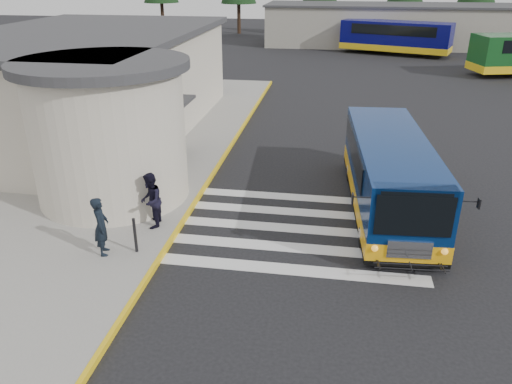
# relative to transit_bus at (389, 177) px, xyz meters

# --- Properties ---
(ground) EXTENTS (140.00, 140.00, 0.00)m
(ground) POSITION_rel_transit_bus_xyz_m (-2.57, -1.17, -1.20)
(ground) COLOR black
(ground) RESTS_ON ground
(sidewalk) EXTENTS (10.00, 34.00, 0.15)m
(sidewalk) POSITION_rel_transit_bus_xyz_m (-11.57, 2.83, -1.13)
(sidewalk) COLOR gray
(sidewalk) RESTS_ON ground
(curb_strip) EXTENTS (0.12, 34.00, 0.16)m
(curb_strip) POSITION_rel_transit_bus_xyz_m (-6.62, 2.83, -1.12)
(curb_strip) COLOR yellow
(curb_strip) RESTS_ON ground
(station_building) EXTENTS (12.70, 18.70, 4.80)m
(station_building) POSITION_rel_transit_bus_xyz_m (-13.42, 5.73, 1.36)
(station_building) COLOR beige
(station_building) RESTS_ON ground
(crosswalk) EXTENTS (8.00, 5.35, 0.01)m
(crosswalk) POSITION_rel_transit_bus_xyz_m (-3.07, -1.97, -1.20)
(crosswalk) COLOR silver
(crosswalk) RESTS_ON ground
(depot_building) EXTENTS (26.40, 8.40, 4.20)m
(depot_building) POSITION_rel_transit_bus_xyz_m (3.43, 40.83, 0.90)
(depot_building) COLOR gray
(depot_building) RESTS_ON ground
(transit_bus) EXTENTS (3.31, 9.06, 2.52)m
(transit_bus) POSITION_rel_transit_bus_xyz_m (0.00, 0.00, 0.00)
(transit_bus) COLOR navy
(transit_bus) RESTS_ON ground
(pedestrian_a) EXTENTS (0.61, 0.74, 1.75)m
(pedestrian_a) POSITION_rel_transit_bus_xyz_m (-8.24, -4.58, -0.18)
(pedestrian_a) COLOR black
(pedestrian_a) RESTS_ON sidewalk
(pedestrian_b) EXTENTS (0.81, 0.97, 1.79)m
(pedestrian_b) POSITION_rel_transit_bus_xyz_m (-7.44, -2.77, -0.16)
(pedestrian_b) COLOR black
(pedestrian_b) RESTS_ON sidewalk
(bollard) EXTENTS (0.09, 0.09, 1.07)m
(bollard) POSITION_rel_transit_bus_xyz_m (-7.36, -4.35, -0.52)
(bollard) COLOR black
(bollard) RESTS_ON sidewalk
(far_bus_a) EXTENTS (10.55, 6.06, 2.63)m
(far_bus_a) POSITION_rel_transit_bus_xyz_m (3.35, 34.74, 0.50)
(far_bus_a) COLOR #070857
(far_bus_a) RESTS_ON ground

